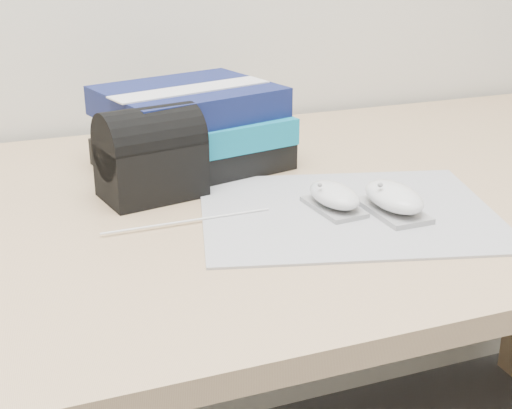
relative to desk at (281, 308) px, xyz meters
name	(u,v)px	position (x,y,z in m)	size (l,w,h in m)	color
desk	(281,308)	(0.00, 0.00, 0.00)	(1.60, 0.80, 0.73)	tan
mousepad	(347,212)	(0.02, -0.17, 0.24)	(0.39, 0.30, 0.00)	gray
mouse_rear	(334,197)	(0.01, -0.16, 0.26)	(0.06, 0.10, 0.04)	gray
mouse_front	(394,199)	(0.07, -0.20, 0.26)	(0.06, 0.11, 0.05)	gray
usb_cable	(188,221)	(-0.19, -0.13, 0.24)	(0.00, 0.00, 0.23)	white
book_stack	(192,128)	(-0.12, 0.09, 0.30)	(0.30, 0.27, 0.13)	black
pouch	(150,154)	(-0.21, -0.02, 0.30)	(0.15, 0.12, 0.13)	black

